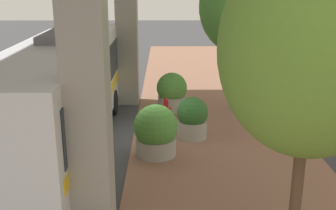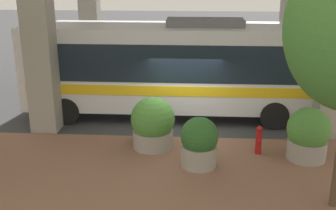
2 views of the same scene
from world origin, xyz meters
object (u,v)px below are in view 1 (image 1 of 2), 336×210
(planter_middle, at_px, (156,132))
(street_tree_near, at_px, (238,6))
(fire_hydrant, at_px, (166,109))
(street_tree_far, at_px, (311,49))
(planter_back, at_px, (192,118))
(planter_front, at_px, (172,92))
(bus, at_px, (61,90))

(planter_middle, xyz_separation_m, street_tree_near, (-3.16, -4.64, 3.49))
(fire_hydrant, distance_m, street_tree_far, 9.70)
(planter_middle, xyz_separation_m, planter_back, (-1.23, -1.44, -0.06))
(planter_front, bearing_deg, street_tree_far, 102.18)
(bus, relative_size, street_tree_near, 1.80)
(planter_front, distance_m, planter_back, 3.26)
(bus, bearing_deg, planter_front, -130.92)
(planter_front, relative_size, planter_back, 1.08)
(planter_front, bearing_deg, planter_middle, 82.95)
(fire_hydrant, bearing_deg, planter_middle, 84.27)
(street_tree_near, bearing_deg, planter_middle, 55.76)
(planter_back, xyz_separation_m, street_tree_near, (-1.93, -3.20, 3.55))
(fire_hydrant, height_order, street_tree_near, street_tree_near)
(bus, xyz_separation_m, planter_front, (-3.56, -4.11, -1.21))
(fire_hydrant, xyz_separation_m, planter_middle, (0.33, 3.25, 0.32))
(planter_middle, height_order, street_tree_near, street_tree_near)
(street_tree_near, relative_size, street_tree_far, 0.99)
(bus, bearing_deg, street_tree_near, -146.20)
(planter_front, xyz_separation_m, planter_middle, (0.57, 4.63, 0.01))
(planter_front, height_order, street_tree_far, street_tree_far)
(street_tree_near, height_order, street_tree_far, street_tree_far)
(bus, distance_m, planter_middle, 3.27)
(bus, height_order, street_tree_far, street_tree_far)
(planter_middle, bearing_deg, fire_hydrant, -95.73)
(fire_hydrant, height_order, planter_back, planter_back)
(fire_hydrant, height_order, planter_middle, planter_middle)
(bus, bearing_deg, fire_hydrant, -140.54)
(planter_back, bearing_deg, planter_middle, 49.46)
(bus, xyz_separation_m, street_tree_far, (-5.72, 5.86, 2.29))
(planter_front, distance_m, street_tree_near, 4.35)
(fire_hydrant, distance_m, street_tree_near, 4.94)
(planter_back, bearing_deg, street_tree_far, 102.45)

